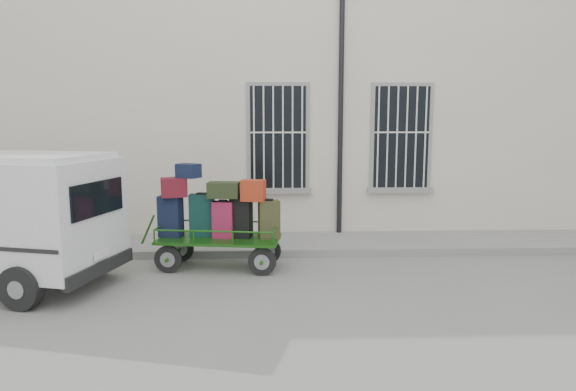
# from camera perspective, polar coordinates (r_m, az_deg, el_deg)

# --- Properties ---
(ground) EXTENTS (80.00, 80.00, 0.00)m
(ground) POSITION_cam_1_polar(r_m,az_deg,el_deg) (8.64, 2.04, -9.30)
(ground) COLOR slate
(ground) RESTS_ON ground
(building) EXTENTS (24.00, 5.15, 6.00)m
(building) POSITION_cam_1_polar(r_m,az_deg,el_deg) (13.73, 0.36, 9.94)
(building) COLOR beige
(building) RESTS_ON ground
(sidewalk) EXTENTS (24.00, 1.70, 0.15)m
(sidewalk) POSITION_cam_1_polar(r_m,az_deg,el_deg) (10.74, 1.15, -5.36)
(sidewalk) COLOR slate
(sidewalk) RESTS_ON ground
(luggage_cart) EXTENTS (2.55, 1.25, 1.87)m
(luggage_cart) POSITION_cam_1_polar(r_m,az_deg,el_deg) (9.17, -7.92, -2.53)
(luggage_cart) COLOR black
(luggage_cart) RESTS_ON ground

